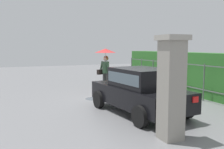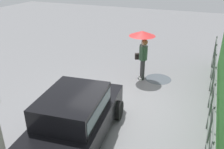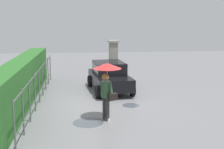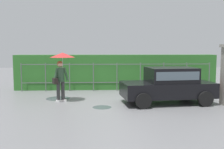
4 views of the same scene
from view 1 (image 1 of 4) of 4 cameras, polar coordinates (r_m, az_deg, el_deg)
The scene contains 8 objects.
ground_plane at distance 10.20m, azimuth 3.03°, elevation -5.86°, with size 40.00×40.00×0.00m, color slate.
car at distance 8.08m, azimuth 6.40°, elevation -3.30°, with size 3.88×2.20×1.48m.
pedestrian at distance 12.22m, azimuth -1.55°, elevation 3.55°, with size 1.04×1.04×2.08m.
gate_pillar at distance 5.86m, azimuth 13.47°, elevation -2.76°, with size 0.60×0.60×2.42m.
fence_section at distance 11.46m, azimuth 16.09°, elevation -0.56°, with size 10.08×0.05×1.50m.
hedge_row at distance 11.91m, azimuth 18.79°, elevation 0.20°, with size 11.03×0.90×1.90m, color #2D6B28.
puddle_near at distance 10.45m, azimuth -4.16°, elevation -5.56°, with size 0.73×0.73×0.00m, color #4C545B.
puddle_far at distance 12.90m, azimuth 0.91°, elevation -3.27°, with size 1.09×1.09×0.00m, color #4C545B.
Camera 1 is at (8.97, -4.35, 2.15)m, focal length 39.78 mm.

